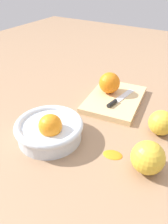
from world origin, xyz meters
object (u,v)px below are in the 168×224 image
object	(u,v)px
knife	(117,100)
apple_front_left	(148,158)
cutting_board	(115,99)
apple_front_center	(161,123)
bowl	(49,129)
orange_on_board	(109,83)

from	to	relation	value
knife	apple_front_left	xyz separation A→B (m)	(-0.23, -0.18, 0.02)
cutting_board	apple_front_center	distance (m)	0.21
bowl	apple_front_left	distance (m)	0.27
bowl	apple_front_center	xyz separation A→B (m)	(0.19, -0.26, 0.00)
orange_on_board	cutting_board	bearing A→B (deg)	-121.76
knife	apple_front_left	size ratio (longest dim) A/B	1.93
cutting_board	orange_on_board	size ratio (longest dim) A/B	3.25
cutting_board	orange_on_board	xyz separation A→B (m)	(0.02, 0.03, 0.05)
orange_on_board	apple_front_center	size ratio (longest dim) A/B	1.04
orange_on_board	apple_front_left	size ratio (longest dim) A/B	0.94
cutting_board	apple_front_center	bearing A→B (deg)	-115.73
cutting_board	orange_on_board	world-z (taller)	orange_on_board
bowl	apple_front_left	world-z (taller)	bowl
orange_on_board	apple_front_center	xyz separation A→B (m)	(-0.11, -0.22, -0.02)
cutting_board	knife	size ratio (longest dim) A/B	1.58
cutting_board	apple_front_left	xyz separation A→B (m)	(-0.25, -0.20, 0.03)
apple_front_center	orange_on_board	bearing A→B (deg)	63.30
bowl	knife	world-z (taller)	bowl
apple_front_center	apple_front_left	bearing A→B (deg)	-175.83
knife	apple_front_center	world-z (taller)	apple_front_center
apple_front_center	knife	bearing A→B (deg)	67.80
bowl	orange_on_board	distance (m)	0.30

